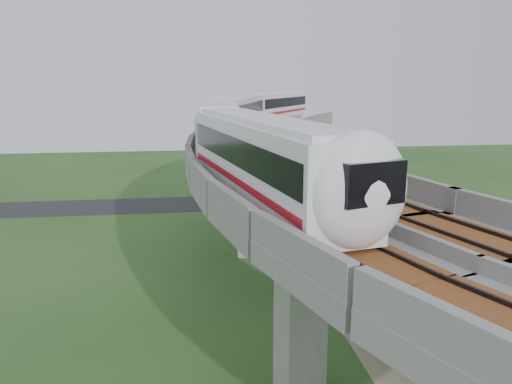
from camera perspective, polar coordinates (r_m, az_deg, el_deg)
ground at (r=36.30m, az=-0.19°, el=-12.69°), size 160.00×160.00×0.00m
dirt_lot at (r=38.81m, az=21.67°, el=-11.87°), size 18.00×26.00×0.04m
asphalt_road at (r=64.56m, az=-3.65°, el=-1.24°), size 60.00×8.00×0.03m
viaduct at (r=34.13m, az=6.22°, el=1.62°), size 19.58×73.98×11.40m
metro_train at (r=43.35m, az=-0.33°, el=8.40°), size 16.49×60.36×3.64m
fence at (r=38.38m, az=14.66°, el=-10.45°), size 3.87×38.73×1.50m
tree_0 at (r=58.86m, az=7.61°, el=-0.57°), size 2.23×2.23×3.10m
tree_1 at (r=51.66m, az=7.14°, el=-2.93°), size 2.21×2.21×2.66m
tree_2 at (r=47.14m, az=7.37°, el=-3.91°), size 2.96×2.96×3.42m
tree_3 at (r=37.95m, az=9.74°, el=-8.13°), size 2.71×2.71×3.35m
tree_4 at (r=31.95m, az=14.67°, el=-12.51°), size 2.30×2.30×3.17m
tree_5 at (r=28.81m, az=19.15°, el=-14.66°), size 3.18×3.18×4.03m
car_dark at (r=39.03m, az=15.83°, el=-10.36°), size 4.05×2.30×1.11m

